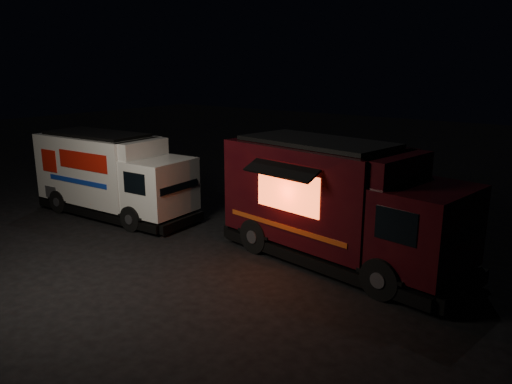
{
  "coord_description": "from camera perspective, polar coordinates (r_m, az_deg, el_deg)",
  "views": [
    {
      "loc": [
        10.29,
        -9.87,
        5.4
      ],
      "look_at": [
        1.36,
        2.0,
        1.58
      ],
      "focal_mm": 35.0,
      "sensor_mm": 36.0,
      "label": 1
    }
  ],
  "objects": [
    {
      "name": "ground",
      "position": [
        15.25,
        -8.69,
        -6.48
      ],
      "size": [
        80.0,
        80.0,
        0.0
      ],
      "primitive_type": "plane",
      "color": "black",
      "rests_on": "ground"
    },
    {
      "name": "white_truck",
      "position": [
        18.78,
        -15.82,
        1.86
      ],
      "size": [
        6.69,
        2.62,
        2.98
      ],
      "primitive_type": null,
      "rotation": [
        0.0,
        0.0,
        0.06
      ],
      "color": "silver",
      "rests_on": "ground"
    },
    {
      "name": "red_truck",
      "position": [
        13.85,
        9.85,
        -1.37
      ],
      "size": [
        7.53,
        3.7,
        3.36
      ],
      "primitive_type": null,
      "rotation": [
        0.0,
        0.0,
        -0.15
      ],
      "color": "black",
      "rests_on": "ground"
    }
  ]
}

